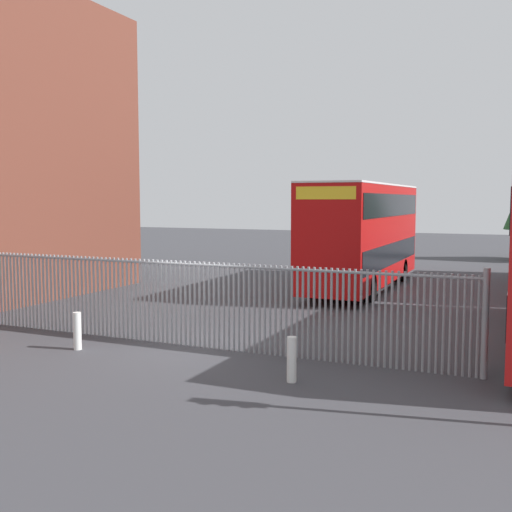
% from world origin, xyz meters
% --- Properties ---
extents(ground_plane, '(100.00, 100.00, 0.00)m').
position_xyz_m(ground_plane, '(0.00, 8.00, 0.00)').
color(ground_plane, '#3D3D42').
extents(palisade_fence, '(14.77, 0.14, 2.35)m').
position_xyz_m(palisade_fence, '(-0.28, 0.00, 1.18)').
color(palisade_fence, gray).
rests_on(palisade_fence, ground).
extents(double_decker_bus_behind_fence_left, '(2.54, 10.81, 4.42)m').
position_xyz_m(double_decker_bus_behind_fence_left, '(1.46, 11.92, 2.42)').
color(double_decker_bus_behind_fence_left, '#B70C0C').
rests_on(double_decker_bus_behind_fence_left, ground).
extents(bollard_near_left, '(0.20, 0.20, 0.95)m').
position_xyz_m(bollard_near_left, '(-2.47, -1.50, 0.47)').
color(bollard_near_left, silver).
rests_on(bollard_near_left, ground).
extents(bollard_center_front, '(0.20, 0.20, 0.95)m').
position_xyz_m(bollard_center_front, '(3.43, -1.86, 0.47)').
color(bollard_center_front, silver).
rests_on(bollard_center_front, ground).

